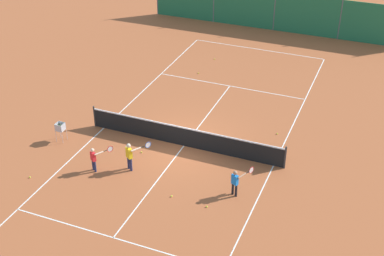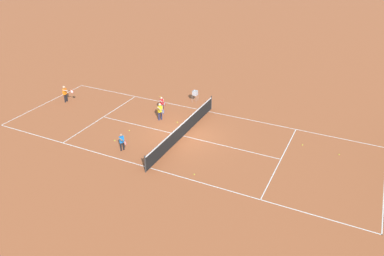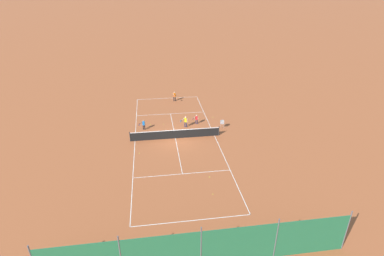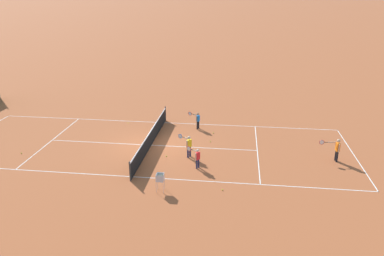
{
  "view_description": "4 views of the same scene",
  "coord_description": "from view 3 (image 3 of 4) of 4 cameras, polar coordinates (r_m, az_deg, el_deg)",
  "views": [
    {
      "loc": [
        7.86,
        -18.38,
        13.02
      ],
      "look_at": [
        0.17,
        0.52,
        0.67
      ],
      "focal_mm": 50.0,
      "sensor_mm": 36.0,
      "label": 1
    },
    {
      "loc": [
        18.8,
        9.75,
        11.86
      ],
      "look_at": [
        0.01,
        0.64,
        0.74
      ],
      "focal_mm": 35.0,
      "sensor_mm": 36.0,
      "label": 2
    },
    {
      "loc": [
        2.16,
        27.09,
        14.48
      ],
      "look_at": [
        -1.8,
        -0.5,
        0.81
      ],
      "focal_mm": 28.0,
      "sensor_mm": 36.0,
      "label": 3
    },
    {
      "loc": [
        -20.52,
        -5.11,
        9.04
      ],
      "look_at": [
        1.2,
        -2.35,
        0.79
      ],
      "focal_mm": 35.0,
      "sensor_mm": 36.0,
      "label": 4
    }
  ],
  "objects": [
    {
      "name": "player_far_baseline",
      "position": [
        32.79,
        -1.27,
        1.34
      ],
      "size": [
        0.86,
        0.86,
        1.27
      ],
      "color": "#23284C",
      "rests_on": "ground"
    },
    {
      "name": "player_far_service",
      "position": [
        33.56,
        0.84,
        1.78
      ],
      "size": [
        0.75,
        0.79,
        1.1
      ],
      "color": "#23284C",
      "rests_on": "ground"
    },
    {
      "name": "tennis_ball_by_net_left",
      "position": [
        24.95,
        3.37,
        -9.31
      ],
      "size": [
        0.07,
        0.07,
        0.07
      ],
      "primitive_type": "sphere",
      "color": "#CCE033",
      "rests_on": "ground"
    },
    {
      "name": "ground_plane",
      "position": [
        30.79,
        -3.18,
        -1.97
      ],
      "size": [
        600.0,
        600.0,
        0.0
      ],
      "primitive_type": "plane",
      "color": "#A8542D"
    },
    {
      "name": "tennis_ball_by_net_right",
      "position": [
        33.93,
        -7.89,
        0.66
      ],
      "size": [
        0.07,
        0.07,
        0.07
      ],
      "primitive_type": "sphere",
      "color": "#CCE033",
      "rests_on": "ground"
    },
    {
      "name": "tennis_ball_mid_court",
      "position": [
        28.54,
        -9.98,
        -4.73
      ],
      "size": [
        0.07,
        0.07,
        0.07
      ],
      "primitive_type": "sphere",
      "color": "#CCE033",
      "rests_on": "ground"
    },
    {
      "name": "ball_hopper",
      "position": [
        32.77,
        5.78,
        1.03
      ],
      "size": [
        0.36,
        0.36,
        0.89
      ],
      "color": "#B7B7BC",
      "rests_on": "ground"
    },
    {
      "name": "player_near_service",
      "position": [
        32.64,
        -9.24,
        0.73
      ],
      "size": [
        0.71,
        0.86,
        1.15
      ],
      "color": "black",
      "rests_on": "ground"
    },
    {
      "name": "tennis_ball_near_corner",
      "position": [
        23.21,
        4.01,
        -12.44
      ],
      "size": [
        0.07,
        0.07,
        0.07
      ],
      "primitive_type": "sphere",
      "color": "#CCE033",
      "rests_on": "ground"
    },
    {
      "name": "tennis_ball_alley_right",
      "position": [
        33.88,
        -5.37,
        0.76
      ],
      "size": [
        0.07,
        0.07,
        0.07
      ],
      "primitive_type": "sphere",
      "color": "#CCE033",
      "rests_on": "ground"
    },
    {
      "name": "court_line_markings",
      "position": [
        30.79,
        -3.18,
        -1.97
      ],
      "size": [
        8.25,
        23.85,
        0.01
      ],
      "color": "white",
      "rests_on": "ground"
    },
    {
      "name": "windscreen_fence_far",
      "position": [
        17.68,
        1.72,
        -22.07
      ],
      "size": [
        17.28,
        0.08,
        2.9
      ],
      "color": "#236B42",
      "rests_on": "ground"
    },
    {
      "name": "tennis_ball_service_box",
      "position": [
        35.52,
        4.01,
        2.06
      ],
      "size": [
        0.07,
        0.07,
        0.07
      ],
      "primitive_type": "sphere",
      "color": "#CCE033",
      "rests_on": "ground"
    },
    {
      "name": "tennis_net",
      "position": [
        30.56,
        -3.21,
        -1.15
      ],
      "size": [
        9.18,
        0.08,
        1.06
      ],
      "color": "#2D2D2D",
      "rests_on": "ground"
    },
    {
      "name": "tennis_ball_far_corner",
      "position": [
        31.99,
        -0.71,
        -0.72
      ],
      "size": [
        0.07,
        0.07,
        0.07
      ],
      "primitive_type": "sphere",
      "color": "#CCE033",
      "rests_on": "ground"
    },
    {
      "name": "player_near_baseline",
      "position": [
        40.25,
        -3.35,
        6.15
      ],
      "size": [
        0.44,
        1.09,
        1.31
      ],
      "color": "black",
      "rests_on": "ground"
    }
  ]
}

